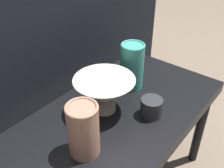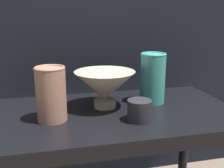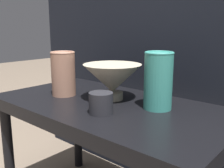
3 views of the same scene
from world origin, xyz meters
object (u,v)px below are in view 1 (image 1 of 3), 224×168
bowl (104,92)px  vase_textured_left (83,129)px  vase_colorful_right (132,65)px  cup (151,107)px

bowl → vase_textured_left: size_ratio=1.25×
bowl → vase_colorful_right: bearing=4.4°
vase_textured_left → vase_colorful_right: (0.32, 0.08, 0.01)m
bowl → vase_colorful_right: (0.16, 0.01, 0.02)m
bowl → vase_textured_left: bearing=-157.2°
vase_textured_left → vase_colorful_right: 0.33m
vase_textured_left → cup: size_ratio=2.26×
vase_textured_left → vase_colorful_right: vase_colorful_right is taller
vase_textured_left → cup: bearing=-14.2°
vase_textured_left → cup: (0.23, -0.06, -0.05)m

